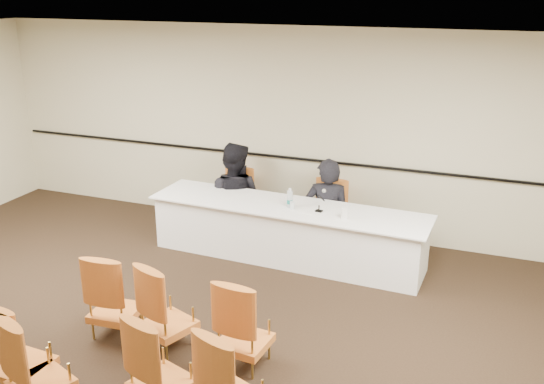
# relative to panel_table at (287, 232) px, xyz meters

# --- Properties ---
(floor) EXTENTS (10.00, 10.00, 0.00)m
(floor) POSITION_rel_panel_table_xyz_m (-0.22, -2.89, -0.38)
(floor) COLOR black
(floor) RESTS_ON ground
(ceiling) EXTENTS (10.00, 10.00, 0.00)m
(ceiling) POSITION_rel_panel_table_xyz_m (-0.22, -2.89, 2.62)
(ceiling) COLOR silver
(ceiling) RESTS_ON ground
(wall_back) EXTENTS (10.00, 0.04, 3.00)m
(wall_back) POSITION_rel_panel_table_xyz_m (-0.22, 1.11, 1.12)
(wall_back) COLOR beige
(wall_back) RESTS_ON ground
(wall_rail) EXTENTS (9.80, 0.04, 0.03)m
(wall_rail) POSITION_rel_panel_table_xyz_m (-0.22, 1.07, 0.72)
(wall_rail) COLOR black
(wall_rail) RESTS_ON wall_back
(panel_table) EXTENTS (3.81, 1.01, 0.76)m
(panel_table) POSITION_rel_panel_table_xyz_m (0.00, 0.00, 0.00)
(panel_table) COLOR white
(panel_table) RESTS_ON ground
(panelist_main) EXTENTS (0.72, 0.54, 1.79)m
(panelist_main) POSITION_rel_panel_table_xyz_m (0.39, 0.55, 0.03)
(panelist_main) COLOR black
(panelist_main) RESTS_ON ground
(panelist_main_chair) EXTENTS (0.52, 0.52, 0.95)m
(panelist_main_chair) POSITION_rel_panel_table_xyz_m (0.39, 0.55, 0.10)
(panelist_main_chair) COLOR #BE5D22
(panelist_main_chair) RESTS_ON ground
(panelist_second) EXTENTS (0.91, 0.71, 1.84)m
(panelist_second) POSITION_rel_panel_table_xyz_m (-1.06, 0.60, 0.08)
(panelist_second) COLOR black
(panelist_second) RESTS_ON ground
(panelist_second_chair) EXTENTS (0.52, 0.52, 0.95)m
(panelist_second_chair) POSITION_rel_panel_table_xyz_m (-1.06, 0.60, 0.10)
(panelist_second_chair) COLOR #BE5D22
(panelist_second_chair) RESTS_ON ground
(papers) EXTENTS (0.32, 0.25, 0.00)m
(papers) POSITION_rel_panel_table_xyz_m (0.36, -0.09, 0.38)
(papers) COLOR white
(papers) RESTS_ON panel_table
(microphone) EXTENTS (0.12, 0.21, 0.27)m
(microphone) POSITION_rel_panel_table_xyz_m (0.45, -0.06, 0.52)
(microphone) COLOR black
(microphone) RESTS_ON panel_table
(water_bottle) EXTENTS (0.10, 0.10, 0.26)m
(water_bottle) POSITION_rel_panel_table_xyz_m (0.04, -0.02, 0.51)
(water_bottle) COLOR #167B76
(water_bottle) RESTS_ON panel_table
(drinking_glass) EXTENTS (0.07, 0.07, 0.10)m
(drinking_glass) POSITION_rel_panel_table_xyz_m (0.10, -0.09, 0.43)
(drinking_glass) COLOR silver
(drinking_glass) RESTS_ON panel_table
(coffee_cup) EXTENTS (0.12, 0.12, 0.14)m
(coffee_cup) POSITION_rel_panel_table_xyz_m (0.82, -0.18, 0.45)
(coffee_cup) COLOR white
(coffee_cup) RESTS_ON panel_table
(aud_chair_front_left) EXTENTS (0.54, 0.54, 0.95)m
(aud_chair_front_left) POSITION_rel_panel_table_xyz_m (-1.06, -2.42, 0.10)
(aud_chair_front_left) COLOR #BE5D22
(aud_chair_front_left) RESTS_ON ground
(aud_chair_front_mid) EXTENTS (0.64, 0.64, 0.95)m
(aud_chair_front_mid) POSITION_rel_panel_table_xyz_m (-0.41, -2.43, 0.10)
(aud_chair_front_mid) COLOR #BE5D22
(aud_chair_front_mid) RESTS_ON ground
(aud_chair_front_right) EXTENTS (0.54, 0.54, 0.95)m
(aud_chair_front_right) POSITION_rel_panel_table_xyz_m (0.44, -2.44, 0.10)
(aud_chair_front_right) COLOR #BE5D22
(aud_chair_front_right) RESTS_ON ground
(aud_chair_back_left) EXTENTS (0.52, 0.52, 0.95)m
(aud_chair_back_left) POSITION_rel_panel_table_xyz_m (-1.30, -3.53, 0.10)
(aud_chair_back_left) COLOR #BE5D22
(aud_chair_back_left) RESTS_ON ground
(aud_chair_back_mid) EXTENTS (0.63, 0.63, 0.95)m
(aud_chair_back_mid) POSITION_rel_panel_table_xyz_m (0.03, -3.29, 0.10)
(aud_chair_back_mid) COLOR #BE5D22
(aud_chair_back_mid) RESTS_ON ground
(aud_chair_back_right) EXTENTS (0.64, 0.64, 0.95)m
(aud_chair_back_right) POSITION_rel_panel_table_xyz_m (0.69, -3.28, 0.10)
(aud_chair_back_right) COLOR #BE5D22
(aud_chair_back_right) RESTS_ON ground
(aud_chair_extra) EXTENTS (0.64, 0.64, 0.95)m
(aud_chair_extra) POSITION_rel_panel_table_xyz_m (-0.96, -3.67, 0.10)
(aud_chair_extra) COLOR #BE5D22
(aud_chair_extra) RESTS_ON ground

